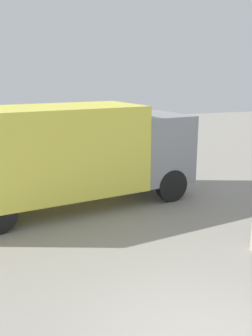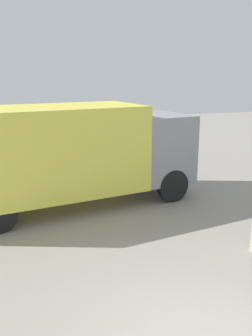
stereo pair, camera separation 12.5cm
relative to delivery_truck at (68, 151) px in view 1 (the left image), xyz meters
The scene contains 1 object.
delivery_truck is the anchor object (origin of this frame).
Camera 1 is at (-2.65, -3.86, 3.95)m, focal length 40.00 mm.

